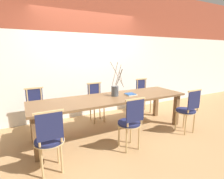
{
  "coord_description": "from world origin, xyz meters",
  "views": [
    {
      "loc": [
        -1.51,
        -2.89,
        1.56
      ],
      "look_at": [
        0.0,
        0.0,
        0.87
      ],
      "focal_mm": 28.0,
      "sensor_mm": 36.0,
      "label": 1
    }
  ],
  "objects_px": {
    "dining_table": "(112,101)",
    "chair_near_center": "(188,109)",
    "chair_far_center": "(143,94)",
    "book_stack": "(131,94)",
    "vase_centerpiece": "(115,90)"
  },
  "relations": [
    {
      "from": "chair_near_center",
      "to": "chair_far_center",
      "type": "relative_size",
      "value": 1.0
    },
    {
      "from": "chair_near_center",
      "to": "book_stack",
      "type": "bearing_deg",
      "value": 143.05
    },
    {
      "from": "chair_far_center",
      "to": "book_stack",
      "type": "relative_size",
      "value": 4.28
    },
    {
      "from": "chair_near_center",
      "to": "vase_centerpiece",
      "type": "height_order",
      "value": "vase_centerpiece"
    },
    {
      "from": "chair_near_center",
      "to": "chair_far_center",
      "type": "bearing_deg",
      "value": 89.45
    },
    {
      "from": "chair_near_center",
      "to": "dining_table",
      "type": "bearing_deg",
      "value": 151.49
    },
    {
      "from": "chair_far_center",
      "to": "vase_centerpiece",
      "type": "distance_m",
      "value": 1.42
    },
    {
      "from": "book_stack",
      "to": "chair_far_center",
      "type": "bearing_deg",
      "value": 39.19
    },
    {
      "from": "chair_near_center",
      "to": "vase_centerpiece",
      "type": "xyz_separation_m",
      "value": [
        -1.2,
        0.76,
        0.34
      ]
    },
    {
      "from": "dining_table",
      "to": "vase_centerpiece",
      "type": "height_order",
      "value": "vase_centerpiece"
    },
    {
      "from": "dining_table",
      "to": "chair_near_center",
      "type": "distance_m",
      "value": 1.48
    },
    {
      "from": "dining_table",
      "to": "chair_near_center",
      "type": "height_order",
      "value": "chair_near_center"
    },
    {
      "from": "chair_far_center",
      "to": "chair_near_center",
      "type": "bearing_deg",
      "value": 89.45
    },
    {
      "from": "book_stack",
      "to": "chair_near_center",
      "type": "bearing_deg",
      "value": -36.95
    },
    {
      "from": "chair_far_center",
      "to": "book_stack",
      "type": "distance_m",
      "value": 1.19
    }
  ]
}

